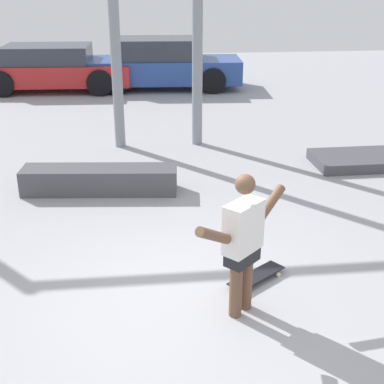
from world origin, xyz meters
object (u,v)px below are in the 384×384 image
at_px(skateboarder, 243,240).
at_px(parked_car_blue, 163,64).
at_px(parked_car_red, 53,68).
at_px(grind_box, 100,180).
at_px(skateboard, 256,276).

distance_m(skateboarder, parked_car_blue, 11.20).
distance_m(parked_car_red, parked_car_blue, 3.12).
bearing_deg(parked_car_blue, parked_car_red, -176.92).
bearing_deg(grind_box, skateboard, -56.58).
distance_m(skateboard, parked_car_blue, 10.69).
xyz_separation_m(skateboarder, skateboard, (0.29, 0.54, -0.75)).
bearing_deg(grind_box, parked_car_red, 102.04).
distance_m(skateboarder, skateboard, 0.97).
xyz_separation_m(skateboard, parked_car_red, (-3.54, 10.70, 0.56)).
height_order(parked_car_red, parked_car_blue, parked_car_blue).
bearing_deg(skateboarder, parked_car_red, 62.71).
xyz_separation_m(skateboard, parked_car_blue, (-0.42, 10.66, 0.63)).
distance_m(grind_box, parked_car_red, 8.07).
relative_size(skateboard, grind_box, 0.30).
xyz_separation_m(grind_box, parked_car_blue, (1.44, 7.84, 0.49)).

